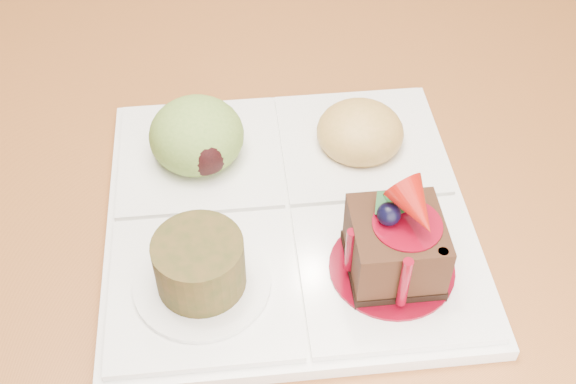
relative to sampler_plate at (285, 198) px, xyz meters
name	(u,v)px	position (x,y,z in m)	size (l,w,h in m)	color
ground	(230,215)	(0.14, 0.66, -0.77)	(6.00, 6.00, 0.00)	brown
sampler_plate	(285,198)	(0.00, 0.00, 0.00)	(0.36, 0.36, 0.11)	white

